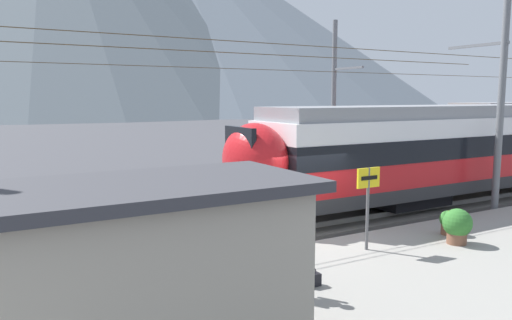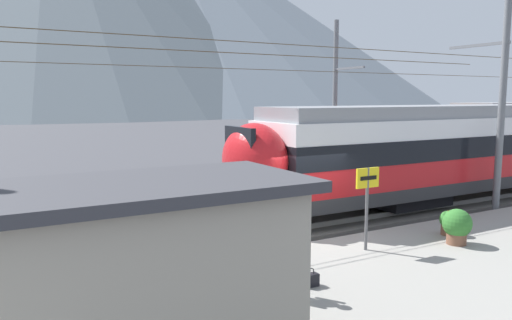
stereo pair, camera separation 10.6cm
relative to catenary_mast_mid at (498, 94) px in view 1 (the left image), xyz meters
name	(u,v)px [view 1 (the left image)]	position (x,y,z in m)	size (l,w,h in m)	color
ground_plane	(309,239)	(-7.47, 0.65, -4.28)	(400.00, 400.00, 0.00)	#424247
platform_slab	(436,286)	(-7.47, -3.94, -4.12)	(120.00, 7.14, 0.31)	gray
track_near	(285,227)	(-7.47, 1.98, -4.21)	(120.00, 3.00, 0.28)	#5B5651
track_far	(219,199)	(-7.47, 6.87, -4.21)	(120.00, 3.00, 0.28)	#5B5651
catenary_mast_mid	(498,94)	(0.00, 0.00, 0.00)	(38.24, 2.42, 8.24)	slate
catenary_mast_far_side	(335,99)	(-0.17, 8.69, -0.19)	(38.24, 2.24, 7.92)	slate
platform_sign	(368,190)	(-7.34, -1.63, -2.42)	(0.70, 0.08, 2.10)	#59595B
passenger_walking	(276,247)	(-10.84, -2.88, -3.02)	(0.53, 0.22, 1.69)	#383842
handbag_beside_passenger	(313,280)	(-9.98, -2.93, -3.83)	(0.32, 0.18, 0.39)	black
potted_plant_platform_edge	(448,221)	(-4.39, -1.72, -3.58)	(0.49, 0.49, 0.69)	brown
potted_plant_by_shelter	(457,224)	(-4.92, -2.43, -3.44)	(0.76, 0.76, 0.94)	brown
platform_shelter	(120,281)	(-14.20, -4.27, -2.59)	(5.40, 2.49, 2.71)	#B7AD99
mountain_right_ridge	(165,15)	(47.05, 167.39, 29.76)	(197.22, 197.22, 68.08)	slate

